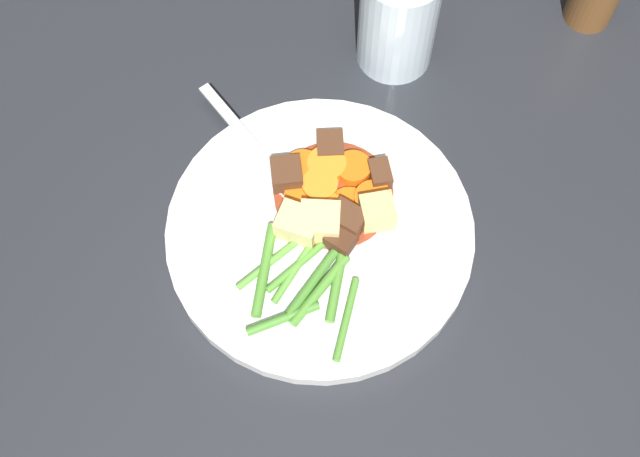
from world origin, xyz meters
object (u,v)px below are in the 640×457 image
object	(u,v)px
carrot_slice_7	(320,186)
fork	(263,157)
dinner_plate	(320,232)
carrot_slice_3	(349,207)
carrot_slice_5	(303,170)
potato_chunk_2	(298,224)
meat_chunk_0	(287,175)
carrot_slice_4	(353,169)
meat_chunk_4	(348,220)
potato_chunk_0	(321,224)
carrot_slice_6	(323,208)
meat_chunk_3	(330,146)
meat_chunk_2	(380,175)
carrot_slice_1	(327,166)
carrot_slice_2	(373,199)
meat_chunk_1	(341,240)
potato_chunk_1	(377,213)
water_glass	(395,16)

from	to	relation	value
carrot_slice_7	fork	world-z (taller)	carrot_slice_7
dinner_plate	carrot_slice_3	xyz separation A→B (m)	(0.03, -0.02, 0.01)
carrot_slice_5	potato_chunk_2	distance (m)	0.05
meat_chunk_0	fork	size ratio (longest dim) A/B	0.18
carrot_slice_4	meat_chunk_4	bearing A→B (deg)	-165.97
carrot_slice_5	potato_chunk_0	xyz separation A→B (m)	(-0.05, -0.03, 0.01)
carrot_slice_6	meat_chunk_3	bearing A→B (deg)	14.12
potato_chunk_0	meat_chunk_2	size ratio (longest dim) A/B	1.33
carrot_slice_5	carrot_slice_6	bearing A→B (deg)	-134.74
meat_chunk_2	carrot_slice_7	bearing A→B (deg)	121.18
carrot_slice_1	carrot_slice_2	bearing A→B (deg)	-109.06
carrot_slice_5	fork	xyz separation A→B (m)	(0.00, 0.04, -0.00)
potato_chunk_2	meat_chunk_3	distance (m)	0.08
carrot_slice_7	meat_chunk_1	distance (m)	0.05
meat_chunk_0	dinner_plate	bearing A→B (deg)	-127.84
carrot_slice_6	meat_chunk_4	bearing A→B (deg)	-102.80
potato_chunk_1	meat_chunk_1	size ratio (longest dim) A/B	1.21
carrot_slice_5	fork	distance (m)	0.04
dinner_plate	meat_chunk_3	distance (m)	0.08
carrot_slice_1	carrot_slice_5	xyz separation A→B (m)	(-0.01, 0.02, -0.00)
carrot_slice_3	water_glass	bearing A→B (deg)	6.31
carrot_slice_1	carrot_slice_2	world-z (taller)	carrot_slice_1
potato_chunk_1	meat_chunk_4	distance (m)	0.03
dinner_plate	carrot_slice_7	world-z (taller)	carrot_slice_7
meat_chunk_3	fork	size ratio (longest dim) A/B	0.17
carrot_slice_7	water_glass	world-z (taller)	water_glass
meat_chunk_3	fork	distance (m)	0.06
potato_chunk_2	fork	size ratio (longest dim) A/B	0.22
carrot_slice_5	meat_chunk_4	world-z (taller)	meat_chunk_4
potato_chunk_2	meat_chunk_0	xyz separation A→B (m)	(0.04, 0.03, -0.00)
carrot_slice_5	meat_chunk_3	xyz separation A→B (m)	(0.03, -0.01, 0.00)
carrot_slice_1	carrot_slice_2	xyz separation A→B (m)	(-0.02, -0.05, -0.00)
carrot_slice_4	meat_chunk_0	bearing A→B (deg)	117.68
carrot_slice_3	meat_chunk_4	bearing A→B (deg)	-165.36
carrot_slice_4	meat_chunk_2	distance (m)	0.02
dinner_plate	fork	distance (m)	0.09
carrot_slice_6	dinner_plate	bearing A→B (deg)	-168.87
carrot_slice_1	potato_chunk_2	distance (m)	0.06
potato_chunk_1	carrot_slice_4	bearing A→B (deg)	43.20
water_glass	carrot_slice_7	bearing A→B (deg)	176.72
carrot_slice_3	meat_chunk_2	bearing A→B (deg)	-23.25
dinner_plate	water_glass	distance (m)	0.21
carrot_slice_7	meat_chunk_0	size ratio (longest dim) A/B	1.13
carrot_slice_1	meat_chunk_2	distance (m)	0.05
carrot_slice_4	meat_chunk_4	size ratio (longest dim) A/B	1.10
potato_chunk_0	meat_chunk_1	bearing A→B (deg)	-108.15
carrot_slice_1	carrot_slice_3	size ratio (longest dim) A/B	0.99
meat_chunk_1	meat_chunk_4	world-z (taller)	meat_chunk_4
carrot_slice_7	potato_chunk_2	bearing A→B (deg)	174.96
meat_chunk_0	meat_chunk_3	world-z (taller)	meat_chunk_0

